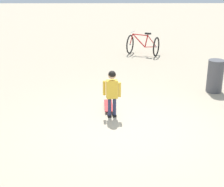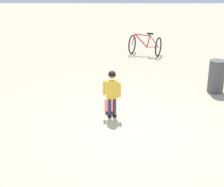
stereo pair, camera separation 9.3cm
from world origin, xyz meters
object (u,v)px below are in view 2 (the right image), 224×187
Objects in this scene: skateboard at (109,106)px; trash_bin at (216,76)px; bicycle_mid at (145,45)px; child_person at (112,89)px.

skateboard is 0.86× the size of trash_bin.
trash_bin is at bearing -68.05° from skateboard.
bicycle_mid is at bearing 20.97° from trash_bin.
child_person is at bearing -171.37° from skateboard.
bicycle_mid is (5.08, -1.26, 0.32)m from skateboard.
skateboard is at bearing 8.63° from child_person.
child_person is at bearing 168.00° from bicycle_mid.
child_person reaches higher than skateboard.
skateboard is (0.49, 0.07, -0.60)m from child_person.
child_person is 5.71m from bicycle_mid.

